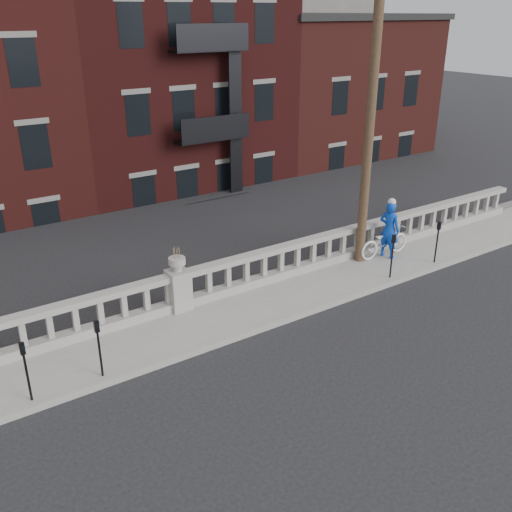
{
  "coord_description": "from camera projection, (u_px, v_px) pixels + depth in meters",
  "views": [
    {
      "loc": [
        -5.83,
        -8.3,
        7.47
      ],
      "look_at": [
        1.96,
        3.2,
        1.46
      ],
      "focal_mm": 40.0,
      "sensor_mm": 36.0,
      "label": 1
    }
  ],
  "objects": [
    {
      "name": "lower_level",
      "position": [
        15.0,
        113.0,
        29.03
      ],
      "size": [
        80.0,
        44.0,
        20.8
      ],
      "color": "#605E59",
      "rests_on": "ground"
    },
    {
      "name": "parking_meter_d",
      "position": [
        438.0,
        237.0,
        17.66
      ],
      "size": [
        0.1,
        0.09,
        1.36
      ],
      "color": "black",
      "rests_on": "sidewalk"
    },
    {
      "name": "balustrade",
      "position": [
        179.0,
        292.0,
        15.02
      ],
      "size": [
        28.0,
        0.34,
        1.03
      ],
      "color": "gray",
      "rests_on": "sidewalk"
    },
    {
      "name": "parking_meter_c",
      "position": [
        392.0,
        251.0,
        16.64
      ],
      "size": [
        0.1,
        0.09,
        1.36
      ],
      "color": "black",
      "rests_on": "sidewalk"
    },
    {
      "name": "cyclist",
      "position": [
        389.0,
        230.0,
        18.04
      ],
      "size": [
        0.63,
        0.78,
        1.86
      ],
      "primitive_type": "imported",
      "rotation": [
        0.0,
        0.0,
        1.88
      ],
      "color": "#0C3DBA",
      "rests_on": "sidewalk"
    },
    {
      "name": "sidewalk",
      "position": [
        197.0,
        326.0,
        14.53
      ],
      "size": [
        32.0,
        2.2,
        0.15
      ],
      "primitive_type": "cube",
      "color": "gray",
      "rests_on": "ground"
    },
    {
      "name": "utility_pole",
      "position": [
        372.0,
        96.0,
        16.12
      ],
      "size": [
        1.6,
        0.28,
        10.0
      ],
      "color": "#422D1E",
      "rests_on": "sidewalk"
    },
    {
      "name": "bicycle",
      "position": [
        384.0,
        241.0,
        18.28
      ],
      "size": [
        1.94,
        0.73,
        1.01
      ],
      "primitive_type": "imported",
      "rotation": [
        0.0,
        0.0,
        1.54
      ],
      "color": "white",
      "rests_on": "sidewalk"
    },
    {
      "name": "ground",
      "position": [
        264.0,
        387.0,
        12.28
      ],
      "size": [
        120.0,
        120.0,
        0.0
      ],
      "primitive_type": "plane",
      "color": "black",
      "rests_on": "ground"
    },
    {
      "name": "planter_pedestal",
      "position": [
        178.0,
        285.0,
        14.95
      ],
      "size": [
        0.55,
        0.55,
        1.76
      ],
      "color": "gray",
      "rests_on": "sidewalk"
    },
    {
      "name": "parking_meter_a",
      "position": [
        25.0,
        365.0,
        11.31
      ],
      "size": [
        0.1,
        0.09,
        1.36
      ],
      "color": "black",
      "rests_on": "sidewalk"
    },
    {
      "name": "parking_meter_b",
      "position": [
        99.0,
        342.0,
        12.08
      ],
      "size": [
        0.1,
        0.09,
        1.36
      ],
      "color": "black",
      "rests_on": "sidewalk"
    }
  ]
}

